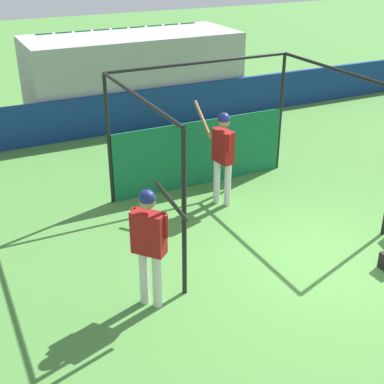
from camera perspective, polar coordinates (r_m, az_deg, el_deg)
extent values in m
plane|color=#477F38|center=(9.12, 13.74, -7.06)|extent=(60.00, 60.00, 0.00)
cube|color=navy|center=(14.77, -4.41, 8.87)|extent=(24.00, 0.12, 1.08)
cube|color=#9E9E99|center=(15.74, -6.26, 12.22)|extent=(5.95, 2.40, 2.33)
cube|color=#195B33|center=(14.41, -13.46, 10.24)|extent=(0.45, 0.40, 0.10)
cube|color=#195B33|center=(14.52, -13.73, 11.28)|extent=(0.45, 0.06, 0.40)
cube|color=#195B33|center=(14.53, -11.33, 10.58)|extent=(0.45, 0.40, 0.10)
cube|color=#195B33|center=(14.64, -11.60, 11.60)|extent=(0.45, 0.06, 0.40)
cube|color=#195B33|center=(14.67, -9.23, 10.90)|extent=(0.45, 0.40, 0.10)
cube|color=#195B33|center=(14.79, -9.52, 11.91)|extent=(0.45, 0.06, 0.40)
cube|color=#195B33|center=(14.84, -7.18, 11.19)|extent=(0.45, 0.40, 0.10)
cube|color=#195B33|center=(14.95, -7.46, 12.20)|extent=(0.45, 0.06, 0.40)
cube|color=#195B33|center=(15.02, -5.16, 11.47)|extent=(0.45, 0.40, 0.10)
cube|color=#195B33|center=(15.13, -5.46, 12.46)|extent=(0.45, 0.06, 0.40)
cube|color=#195B33|center=(15.22, -3.20, 11.72)|extent=(0.45, 0.40, 0.10)
cube|color=#195B33|center=(15.33, -3.49, 12.70)|extent=(0.45, 0.06, 0.40)
cube|color=#195B33|center=(15.43, -1.28, 11.96)|extent=(0.45, 0.40, 0.10)
cube|color=#195B33|center=(15.54, -1.58, 12.93)|extent=(0.45, 0.06, 0.40)
cube|color=#195B33|center=(15.67, 0.58, 12.18)|extent=(0.45, 0.40, 0.10)
cube|color=#195B33|center=(15.77, 0.29, 13.13)|extent=(0.45, 0.06, 0.40)
cube|color=#195B33|center=(15.92, 2.39, 12.37)|extent=(0.45, 0.40, 0.10)
cube|color=#195B33|center=(16.02, 2.10, 13.31)|extent=(0.45, 0.06, 0.40)
cube|color=#195B33|center=(15.07, -14.37, 12.40)|extent=(0.45, 0.40, 0.10)
cube|color=#195B33|center=(15.19, -14.62, 13.37)|extent=(0.45, 0.06, 0.40)
cube|color=#195B33|center=(15.19, -12.31, 12.71)|extent=(0.45, 0.40, 0.10)
cube|color=#195B33|center=(15.31, -12.57, 13.67)|extent=(0.45, 0.06, 0.40)
cube|color=#195B33|center=(15.33, -10.28, 13.00)|extent=(0.45, 0.40, 0.10)
cube|color=#195B33|center=(15.45, -10.55, 13.95)|extent=(0.45, 0.06, 0.40)
cube|color=#195B33|center=(15.48, -8.28, 13.27)|extent=(0.45, 0.40, 0.10)
cube|color=#195B33|center=(15.60, -8.56, 14.21)|extent=(0.45, 0.06, 0.40)
cube|color=#195B33|center=(15.66, -6.33, 13.52)|extent=(0.45, 0.40, 0.10)
cube|color=#195B33|center=(15.78, -6.61, 14.45)|extent=(0.45, 0.06, 0.40)
cube|color=#195B33|center=(15.85, -4.41, 13.75)|extent=(0.45, 0.40, 0.10)
cube|color=#195B33|center=(15.97, -4.69, 14.67)|extent=(0.45, 0.06, 0.40)
cube|color=#195B33|center=(16.06, -2.54, 13.96)|extent=(0.45, 0.40, 0.10)
cube|color=#195B33|center=(16.17, -2.82, 14.87)|extent=(0.45, 0.06, 0.40)
cube|color=#195B33|center=(16.28, -0.72, 14.15)|extent=(0.45, 0.40, 0.10)
cube|color=#195B33|center=(16.39, -1.00, 15.05)|extent=(0.45, 0.06, 0.40)
cube|color=#195B33|center=(16.52, 1.06, 14.32)|extent=(0.45, 0.40, 0.10)
cube|color=#195B33|center=(16.63, 0.78, 15.21)|extent=(0.45, 0.06, 0.40)
cube|color=#195B33|center=(15.76, -15.21, 14.37)|extent=(0.45, 0.40, 0.10)
cube|color=#195B33|center=(15.89, -15.46, 15.28)|extent=(0.45, 0.06, 0.40)
cube|color=#195B33|center=(15.87, -13.22, 14.66)|extent=(0.45, 0.40, 0.10)
cube|color=#195B33|center=(16.00, -13.47, 15.56)|extent=(0.45, 0.06, 0.40)
cube|color=#195B33|center=(16.00, -11.26, 14.93)|extent=(0.45, 0.40, 0.10)
cube|color=#195B33|center=(16.13, -11.51, 15.82)|extent=(0.45, 0.06, 0.40)
cube|color=#195B33|center=(16.15, -9.32, 15.17)|extent=(0.45, 0.40, 0.10)
cube|color=#195B33|center=(16.28, -9.58, 16.06)|extent=(0.45, 0.06, 0.40)
cube|color=#195B33|center=(16.32, -7.42, 15.40)|extent=(0.45, 0.40, 0.10)
cube|color=#195B33|center=(16.45, -7.68, 16.28)|extent=(0.45, 0.06, 0.40)
cube|color=#195B33|center=(16.50, -5.55, 15.61)|extent=(0.45, 0.40, 0.10)
cube|color=#195B33|center=(16.63, -5.82, 16.48)|extent=(0.45, 0.06, 0.40)
cube|color=#195B33|center=(16.70, -3.72, 15.79)|extent=(0.45, 0.40, 0.10)
cube|color=#195B33|center=(16.83, -3.99, 16.66)|extent=(0.45, 0.06, 0.40)
cube|color=#195B33|center=(16.92, -1.94, 15.96)|extent=(0.45, 0.40, 0.10)
cube|color=#195B33|center=(17.04, -2.21, 16.81)|extent=(0.45, 0.06, 0.40)
cube|color=#195B33|center=(17.15, -0.20, 16.11)|extent=(0.45, 0.40, 0.10)
cube|color=#195B33|center=(17.27, -0.47, 16.95)|extent=(0.45, 0.06, 0.40)
cylinder|color=black|center=(7.45, -0.85, -2.63)|extent=(0.07, 0.07, 2.59)
cylinder|color=black|center=(10.30, -8.87, 5.39)|extent=(0.07, 0.07, 2.59)
cylinder|color=black|center=(11.97, 9.42, 8.29)|extent=(0.07, 0.07, 2.59)
cylinder|color=black|center=(8.39, -5.88, 10.14)|extent=(0.06, 3.34, 0.06)
cylinder|color=black|center=(10.38, 15.30, 12.44)|extent=(0.06, 3.34, 0.06)
cylinder|color=black|center=(10.64, 0.99, 13.64)|extent=(3.92, 0.06, 0.06)
cube|color=#14663D|center=(11.18, 0.96, 4.16)|extent=(3.85, 0.03, 1.42)
cylinder|color=silver|center=(10.41, 3.83, 0.85)|extent=(0.15, 0.15, 0.90)
cylinder|color=silver|center=(10.49, 2.65, 1.08)|extent=(0.15, 0.15, 0.90)
cube|color=maroon|center=(10.15, 3.34, 4.90)|extent=(0.27, 0.47, 0.64)
sphere|color=#A37556|center=(9.99, 3.42, 7.53)|extent=(0.22, 0.22, 0.22)
sphere|color=navy|center=(9.97, 3.42, 7.80)|extent=(0.24, 0.24, 0.24)
cylinder|color=maroon|center=(9.91, 3.98, 5.22)|extent=(0.08, 0.08, 0.35)
cylinder|color=maroon|center=(10.26, 2.41, 6.00)|extent=(0.08, 0.08, 0.35)
cylinder|color=brown|center=(10.02, 1.14, 7.77)|extent=(0.10, 0.74, 0.54)
sphere|color=brown|center=(10.24, 2.94, 6.69)|extent=(0.08, 0.08, 0.08)
cylinder|color=silver|center=(7.73, -5.15, -9.02)|extent=(0.18, 0.18, 0.88)
cylinder|color=silver|center=(7.65, -3.76, -9.39)|extent=(0.18, 0.18, 0.88)
cube|color=maroon|center=(7.29, -4.66, -4.38)|extent=(0.47, 0.49, 0.62)
sphere|color=#A37556|center=(7.06, -4.80, -1.01)|extent=(0.22, 0.22, 0.22)
sphere|color=navy|center=(7.03, -4.81, -0.65)|extent=(0.23, 0.23, 0.23)
cylinder|color=maroon|center=(7.35, -6.24, -2.91)|extent=(0.10, 0.10, 0.34)
cylinder|color=maroon|center=(7.15, -2.82, -3.66)|extent=(0.10, 0.10, 0.34)
cylinder|color=black|center=(6.88, -2.15, -1.10)|extent=(0.54, 0.20, 0.74)
sphere|color=black|center=(7.21, -3.37, -2.93)|extent=(0.08, 0.08, 0.08)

